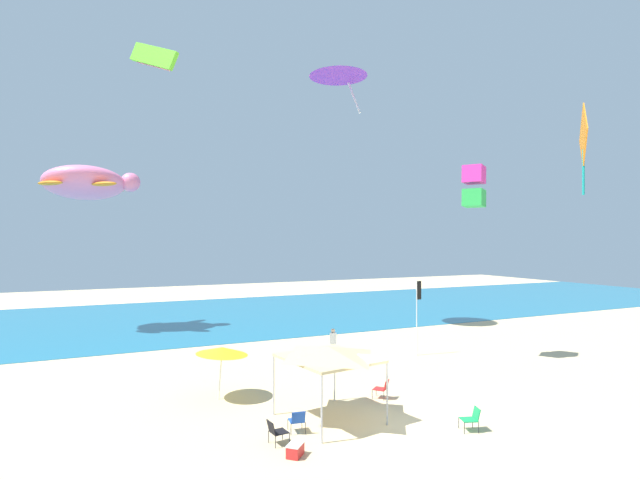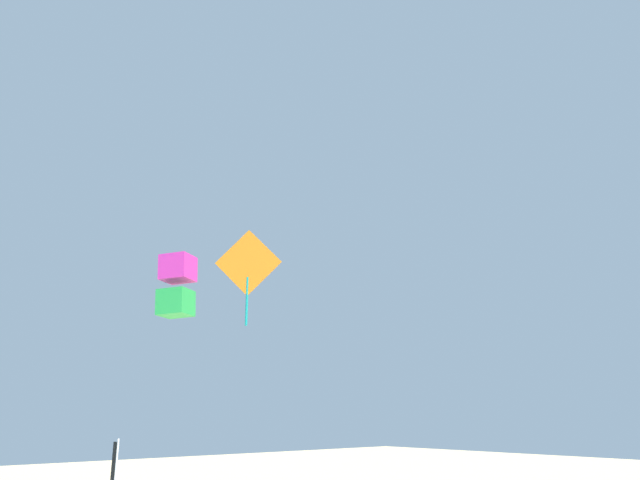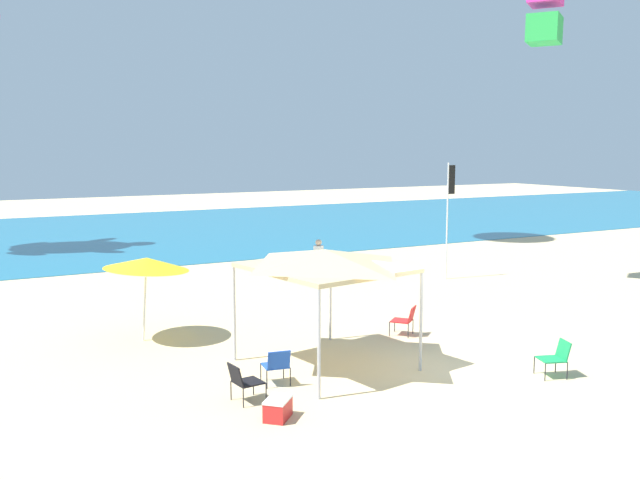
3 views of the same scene
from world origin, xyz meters
TOP-DOWN VIEW (x-y plane):
  - kite_box_magenta at (9.11, 6.27)m, footprint 1.54×1.52m
  - kite_diamond_orange at (11.61, 1.38)m, footprint 2.36×2.21m

SIDE VIEW (x-z plane):
  - kite_box_magenta at x=9.11m, z-range 8.66..11.00m
  - kite_diamond_orange at x=11.61m, z-range 9.55..14.09m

